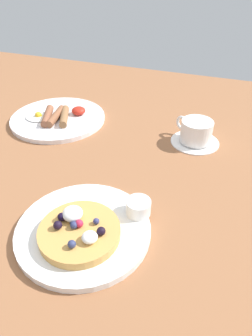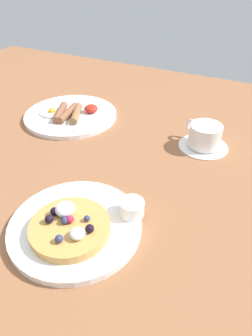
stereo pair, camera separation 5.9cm
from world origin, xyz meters
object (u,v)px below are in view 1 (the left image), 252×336
(coffee_saucer, at_px, (195,141))
(breakfast_plate, at_px, (58,118))
(coffee_cup, at_px, (196,131))
(pancake_plate, at_px, (84,230))
(syrup_ramekin, at_px, (138,207))

(coffee_saucer, bearing_deg, breakfast_plate, -177.94)
(breakfast_plate, xyz_separation_m, coffee_cup, (0.41, 0.02, 0.03))
(breakfast_plate, distance_m, coffee_cup, 0.41)
(breakfast_plate, bearing_deg, coffee_saucer, 2.06)
(pancake_plate, bearing_deg, syrup_ramekin, 40.09)
(pancake_plate, relative_size, syrup_ramekin, 5.20)
(breakfast_plate, height_order, coffee_saucer, breakfast_plate)
(coffee_cup, bearing_deg, coffee_saucer, -31.38)
(breakfast_plate, xyz_separation_m, coffee_saucer, (0.41, 0.01, -0.00))
(syrup_ramekin, distance_m, coffee_cup, 0.32)
(coffee_cup, bearing_deg, syrup_ramekin, -99.60)
(syrup_ramekin, distance_m, coffee_saucer, 0.32)
(breakfast_plate, bearing_deg, coffee_cup, 2.18)
(syrup_ramekin, bearing_deg, coffee_cup, 80.40)
(coffee_saucer, relative_size, coffee_cup, 1.23)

